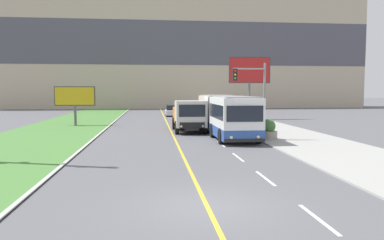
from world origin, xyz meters
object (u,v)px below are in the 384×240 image
at_px(traffic_light_mast, 255,91).
at_px(billboard_large, 250,72).
at_px(planter_round_third, 239,121).
at_px(billboard_small, 75,97).
at_px(planter_round_far, 232,118).
at_px(city_bus, 225,115).
at_px(planter_round_second, 254,125).
at_px(car_distant, 172,111).
at_px(planter_round_near, 268,130).
at_px(dump_truck, 189,116).

bearing_deg(traffic_light_mast, billboard_large, 76.14).
bearing_deg(planter_round_third, billboard_large, 70.62).
height_order(billboard_small, planter_round_far, billboard_small).
height_order(city_bus, planter_round_second, city_bus).
distance_m(car_distant, planter_round_second, 21.86).
height_order(billboard_large, planter_round_third, billboard_large).
bearing_deg(planter_round_near, planter_round_third, 90.67).
bearing_deg(dump_truck, planter_round_second, -14.40).
distance_m(planter_round_third, planter_round_far, 4.07).
bearing_deg(planter_round_third, billboard_small, 163.84).
height_order(car_distant, billboard_small, billboard_small).
relative_size(billboard_large, planter_round_third, 5.74).
xyz_separation_m(dump_truck, planter_round_second, (4.96, -1.27, -0.66)).
distance_m(traffic_light_mast, planter_round_far, 12.26).
height_order(billboard_small, planter_round_second, billboard_small).
height_order(traffic_light_mast, planter_round_near, traffic_light_mast).
bearing_deg(planter_round_far, traffic_light_mast, -94.90).
height_order(city_bus, planter_round_third, city_bus).
bearing_deg(traffic_light_mast, dump_truck, 127.66).
distance_m(car_distant, planter_round_near, 25.79).
bearing_deg(billboard_large, planter_round_second, -103.42).
relative_size(car_distant, planter_round_far, 3.47).
relative_size(traffic_light_mast, planter_round_third, 4.12).
bearing_deg(planter_round_far, billboard_small, 178.87).
distance_m(city_bus, billboard_large, 16.99).
height_order(car_distant, planter_round_third, car_distant).
height_order(city_bus, dump_truck, city_bus).
bearing_deg(planter_round_near, traffic_light_mast, 163.06).
distance_m(city_bus, planter_round_third, 5.26).
bearing_deg(car_distant, dump_truck, -89.17).
xyz_separation_m(traffic_light_mast, billboard_large, (4.58, 18.56, 2.16)).
bearing_deg(billboard_large, planter_round_third, -109.38).
relative_size(car_distant, planter_round_third, 3.39).
xyz_separation_m(planter_round_second, planter_round_far, (-0.03, 8.12, -0.02)).
relative_size(billboard_large, planter_round_far, 5.88).
bearing_deg(billboard_large, planter_round_far, -118.15).
distance_m(traffic_light_mast, planter_round_third, 8.34).
xyz_separation_m(planter_round_third, planter_round_far, (0.21, 4.06, -0.01)).
xyz_separation_m(city_bus, car_distant, (-2.82, 21.85, -0.83)).
bearing_deg(planter_round_near, planter_round_far, 89.47).
bearing_deg(billboard_large, traffic_light_mast, -103.86).
distance_m(billboard_small, planter_round_near, 19.74).
bearing_deg(city_bus, billboard_small, 144.85).
distance_m(city_bus, planter_round_near, 4.20).
bearing_deg(planter_round_third, city_bus, -114.96).
bearing_deg(planter_round_second, car_distant, 103.89).
distance_m(planter_round_near, planter_round_second, 4.06).
distance_m(city_bus, planter_round_second, 2.66).
xyz_separation_m(planter_round_second, planter_round_third, (-0.24, 4.06, -0.01)).
relative_size(billboard_small, planter_round_near, 2.77).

